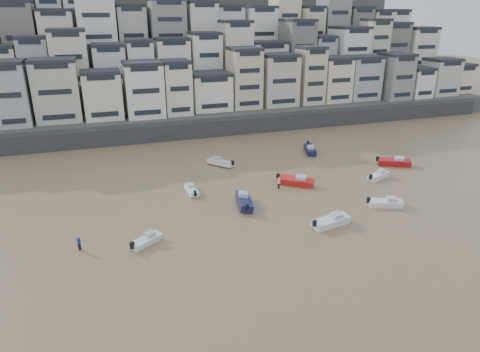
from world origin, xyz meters
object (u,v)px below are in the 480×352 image
object	(u,v)px
boat_i	(310,148)
person_pink	(279,183)
boat_b	(386,202)
boat_j	(146,240)
boat_f	(192,189)
boat_g	(394,161)
boat_e	(296,180)
boat_a	(331,220)
boat_c	(244,200)
boat_d	(379,174)
person_blue	(79,243)
boat_h	(221,162)

from	to	relation	value
boat_i	person_pink	distance (m)	19.40
boat_b	boat_j	size ratio (longest dim) A/B	1.15
boat_f	boat_g	xyz separation A→B (m)	(36.32, 0.62, 0.23)
boat_e	person_pink	bearing A→B (deg)	-131.97
boat_a	boat_f	size ratio (longest dim) A/B	1.29
boat_c	boat_d	distance (m)	24.22
boat_i	boat_e	bearing A→B (deg)	-15.82
boat_a	boat_d	distance (m)	19.70
boat_e	boat_i	xyz separation A→B (m)	(9.72, 14.11, -0.03)
boat_f	boat_a	bearing A→B (deg)	-139.99
boat_f	boat_g	distance (m)	36.32
boat_a	boat_j	bearing A→B (deg)	161.72
boat_d	boat_i	size ratio (longest dim) A/B	0.83
boat_e	boat_c	bearing A→B (deg)	-115.99
person_blue	boat_a	bearing A→B (deg)	-7.46
boat_c	person_blue	world-z (taller)	person_blue
boat_e	boat_j	size ratio (longest dim) A/B	1.39
boat_e	person_pink	size ratio (longest dim) A/B	3.49
boat_h	boat_i	world-z (taller)	boat_i
person_blue	person_pink	bearing A→B (deg)	18.14
boat_e	person_pink	world-z (taller)	person_pink
boat_c	boat_j	bearing A→B (deg)	124.45
boat_f	boat_h	xyz separation A→B (m)	(7.50, 10.27, 0.13)
boat_g	person_blue	distance (m)	53.40
boat_a	boat_i	world-z (taller)	boat_i
boat_d	boat_g	xyz separation A→B (m)	(6.36, 4.42, 0.17)
boat_f	boat_j	xyz separation A→B (m)	(-8.25, -13.08, -0.00)
boat_f	person_pink	bearing A→B (deg)	-103.41
boat_i	boat_j	size ratio (longest dim) A/B	1.34
boat_a	boat_c	size ratio (longest dim) A/B	0.95
boat_d	boat_f	distance (m)	30.20
boat_h	boat_j	size ratio (longest dim) A/B	1.21
boat_f	person_pink	world-z (taller)	person_pink
boat_g	boat_i	distance (m)	15.52
person_pink	boat_e	bearing A→B (deg)	8.91
boat_b	boat_h	distance (m)	28.98
boat_h	person_pink	distance (m)	13.96
boat_g	person_blue	xyz separation A→B (m)	(-51.91, -12.55, 0.04)
boat_c	boat_f	bearing A→B (deg)	51.65
boat_e	boat_a	bearing A→B (deg)	-57.79
boat_g	boat_h	size ratio (longest dim) A/B	1.14
boat_e	boat_h	xyz separation A→B (m)	(-8.55, 12.36, -0.10)
boat_f	person_pink	distance (m)	13.23
person_pink	boat_j	bearing A→B (deg)	-153.66
boat_d	person_pink	size ratio (longest dim) A/B	2.79
boat_b	boat_g	bearing A→B (deg)	71.56
boat_d	boat_j	size ratio (longest dim) A/B	1.11
boat_h	boat_i	size ratio (longest dim) A/B	0.90
boat_e	boat_j	distance (m)	26.67
boat_h	person_pink	world-z (taller)	person_pink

